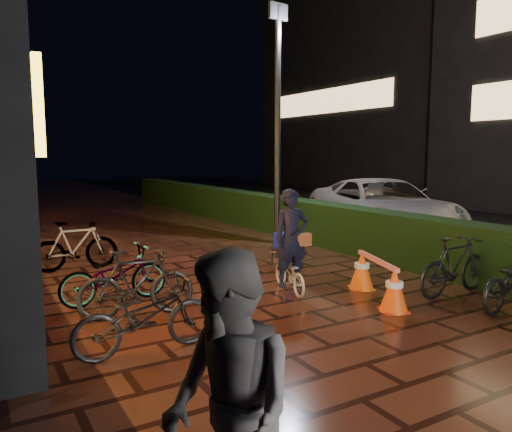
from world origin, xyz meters
TOP-DOWN VIEW (x-y plane):
  - ground at (0.00, 0.00)m, footprint 80.00×80.00m
  - asphalt_road at (9.00, 5.00)m, footprint 11.00×60.00m
  - hedge at (3.30, 8.00)m, footprint 0.70×20.00m
  - bystander_person at (-2.94, -2.07)m, footprint 0.71×0.87m
  - van at (5.30, 5.22)m, footprint 4.12×5.94m
  - lamp_post_hedge at (2.45, 5.84)m, footprint 0.54×0.17m
  - lamp_post_sf at (-2.83, 9.31)m, footprint 0.54×0.28m
  - cyclist at (0.28, 2.08)m, footprint 0.64×1.20m
  - traffic_barrier at (1.19, 1.11)m, footprint 0.84×1.53m
  - cart_assembly at (1.10, 3.41)m, footprint 0.58×0.61m
  - parked_bikes_storefront at (-2.30, 2.75)m, footprint 1.87×4.96m
  - parked_bikes_hedge at (2.39, -0.22)m, footprint 1.80×2.30m

SIDE VIEW (x-z plane):
  - ground at x=0.00m, z-range 0.00..0.00m
  - asphalt_road at x=9.00m, z-range 0.00..0.01m
  - traffic_barrier at x=1.19m, z-range 0.00..0.63m
  - parked_bikes_storefront at x=-2.30m, z-range -0.02..0.90m
  - parked_bikes_hedge at x=2.39m, z-range -0.02..0.91m
  - hedge at x=3.30m, z-range 0.00..1.00m
  - cart_assembly at x=1.10m, z-range 0.01..1.00m
  - cyclist at x=0.28m, z-range -0.21..1.43m
  - van at x=5.30m, z-range 0.01..1.51m
  - bystander_person at x=-2.94m, z-range 0.00..1.70m
  - lamp_post_hedge at x=2.45m, z-range 0.28..5.89m
  - lamp_post_sf at x=-2.83m, z-range 0.29..6.03m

